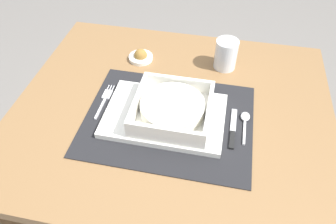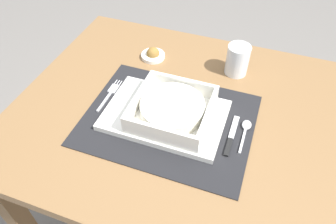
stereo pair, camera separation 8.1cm
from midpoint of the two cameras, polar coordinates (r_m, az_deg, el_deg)
name	(u,v)px [view 2 (the right image)]	position (r m, az deg, el deg)	size (l,w,h in m)	color
ground_plane	(172,223)	(1.45, 2.39, -19.33)	(6.00, 6.00, 0.00)	slate
dining_table	(174,134)	(0.94, 3.48, -4.08)	(0.86, 0.74, 0.70)	brown
placemat	(168,120)	(0.83, 2.79, -1.50)	(0.43, 0.34, 0.00)	black
serving_plate	(165,115)	(0.83, 2.27, -0.71)	(0.31, 0.21, 0.02)	white
porridge_bowl	(172,110)	(0.80, 3.68, 0.27)	(0.19, 0.19, 0.05)	white
fork	(111,93)	(0.91, -7.67, 3.32)	(0.02, 0.13, 0.00)	silver
spoon	(246,127)	(0.84, 16.49, -2.75)	(0.02, 0.11, 0.01)	silver
butter_knife	(231,138)	(0.81, 14.02, -4.65)	(0.01, 0.13, 0.01)	black
drinking_glass	(237,61)	(0.98, 14.62, 8.66)	(0.07, 0.07, 0.09)	white
condiment_saucer	(153,55)	(1.03, -0.41, 10.11)	(0.08, 0.08, 0.04)	white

